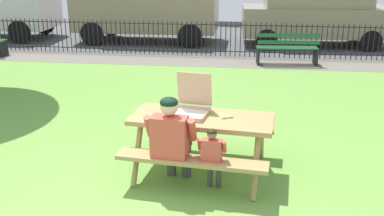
% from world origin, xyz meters
% --- Properties ---
extents(ground, '(28.00, 12.42, 0.02)m').
position_xyz_m(ground, '(0.00, 2.21, -0.01)').
color(ground, '#6DA043').
extents(cobblestone_walkway, '(28.00, 1.40, 0.01)m').
position_xyz_m(cobblestone_walkway, '(0.00, 7.72, -0.00)').
color(cobblestone_walkway, slate).
extents(street_asphalt, '(28.00, 7.43, 0.01)m').
position_xyz_m(street_asphalt, '(0.00, 12.14, -0.01)').
color(street_asphalt, '#515154').
extents(picnic_table_foreground, '(1.94, 1.65, 0.79)m').
position_xyz_m(picnic_table_foreground, '(0.85, 1.19, 0.60)').
color(picnic_table_foreground, '#A78952').
rests_on(picnic_table_foreground, ground).
extents(pizza_box_open, '(0.54, 0.58, 0.51)m').
position_xyz_m(pizza_box_open, '(0.70, 1.31, 0.89)').
color(pizza_box_open, tan).
rests_on(pizza_box_open, picnic_table_foreground).
extents(pizza_slice_on_table, '(0.23, 0.27, 0.02)m').
position_xyz_m(pizza_slice_on_table, '(1.14, 1.25, 0.78)').
color(pizza_slice_on_table, '#F3CA5E').
rests_on(pizza_slice_on_table, picnic_table_foreground).
extents(adult_at_table, '(0.63, 0.62, 1.19)m').
position_xyz_m(adult_at_table, '(0.54, 0.72, 0.66)').
color(adult_at_table, '#454545').
rests_on(adult_at_table, ground).
extents(child_at_table, '(0.35, 0.34, 0.85)m').
position_xyz_m(child_at_table, '(1.04, 0.64, 0.52)').
color(child_at_table, '#454545').
rests_on(child_at_table, ground).
extents(iron_fence_streetside, '(23.04, 0.03, 0.98)m').
position_xyz_m(iron_fence_streetside, '(-0.00, 8.42, 0.50)').
color(iron_fence_streetside, black).
rests_on(iron_fence_streetside, ground).
extents(park_bench_center, '(1.63, 0.58, 0.85)m').
position_xyz_m(park_bench_center, '(2.45, 7.58, 0.42)').
color(park_bench_center, '#225932').
rests_on(park_bench_center, ground).
extents(parked_car_left, '(4.71, 2.08, 2.46)m').
position_xyz_m(parked_car_left, '(-1.99, 10.47, 1.31)').
color(parked_car_left, gray).
rests_on(parked_car_left, ground).
extents(parked_car_center, '(4.68, 2.12, 2.08)m').
position_xyz_m(parked_car_center, '(3.51, 10.47, 1.10)').
color(parked_car_center, gray).
rests_on(parked_car_center, ground).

